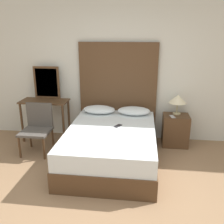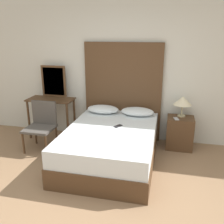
# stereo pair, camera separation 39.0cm
# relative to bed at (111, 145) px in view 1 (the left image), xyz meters

# --- Properties ---
(ground_plane) EXTENTS (16.00, 16.00, 0.00)m
(ground_plane) POSITION_rel_bed_xyz_m (-0.04, -1.35, -0.29)
(ground_plane) COLOR #8C6B4C
(wall_back) EXTENTS (10.00, 0.06, 2.70)m
(wall_back) POSITION_rel_bed_xyz_m (-0.04, 1.09, 1.06)
(wall_back) COLOR silver
(wall_back) RESTS_ON ground_plane
(bed) EXTENTS (1.42, 1.98, 0.58)m
(bed) POSITION_rel_bed_xyz_m (0.00, 0.00, 0.00)
(bed) COLOR #4C331E
(bed) RESTS_ON ground_plane
(headboard) EXTENTS (1.49, 0.05, 1.88)m
(headboard) POSITION_rel_bed_xyz_m (-0.00, 1.02, 0.65)
(headboard) COLOR #4C331E
(headboard) RESTS_ON ground_plane
(pillow_left) EXTENTS (0.60, 0.36, 0.14)m
(pillow_left) POSITION_rel_bed_xyz_m (-0.33, 0.76, 0.36)
(pillow_left) COLOR silver
(pillow_left) RESTS_ON bed
(pillow_right) EXTENTS (0.60, 0.36, 0.14)m
(pillow_right) POSITION_rel_bed_xyz_m (0.33, 0.76, 0.36)
(pillow_right) COLOR silver
(pillow_right) RESTS_ON bed
(phone_on_bed) EXTENTS (0.13, 0.17, 0.01)m
(phone_on_bed) POSITION_rel_bed_xyz_m (0.09, 0.13, 0.30)
(phone_on_bed) COLOR #232328
(phone_on_bed) RESTS_ON bed
(nightstand) EXTENTS (0.47, 0.39, 0.59)m
(nightstand) POSITION_rel_bed_xyz_m (1.11, 0.78, 0.01)
(nightstand) COLOR #4C331E
(nightstand) RESTS_ON ground_plane
(table_lamp) EXTENTS (0.32, 0.32, 0.37)m
(table_lamp) POSITION_rel_bed_xyz_m (1.12, 0.85, 0.59)
(table_lamp) COLOR tan
(table_lamp) RESTS_ON nightstand
(phone_on_nightstand) EXTENTS (0.11, 0.16, 0.01)m
(phone_on_nightstand) POSITION_rel_bed_xyz_m (1.03, 0.68, 0.31)
(phone_on_nightstand) COLOR #B7B7BC
(phone_on_nightstand) RESTS_ON nightstand
(vanity_desk) EXTENTS (0.90, 0.44, 0.80)m
(vanity_desk) POSITION_rel_bed_xyz_m (-1.39, 0.74, 0.35)
(vanity_desk) COLOR #4C331E
(vanity_desk) RESTS_ON ground_plane
(vanity_mirror) EXTENTS (0.51, 0.03, 0.62)m
(vanity_mirror) POSITION_rel_bed_xyz_m (-1.39, 0.93, 0.82)
(vanity_mirror) COLOR #4C331E
(vanity_mirror) RESTS_ON vanity_desk
(chair) EXTENTS (0.49, 0.48, 0.86)m
(chair) POSITION_rel_bed_xyz_m (-1.34, 0.23, 0.19)
(chair) COLOR #4C4742
(chair) RESTS_ON ground_plane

